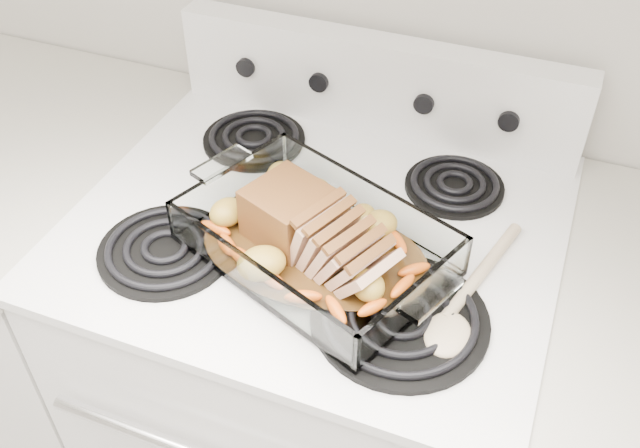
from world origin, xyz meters
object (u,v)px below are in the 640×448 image
(counter_left, at_px, (53,300))
(pork_roast, at_px, (306,229))
(baking_dish, at_px, (315,246))
(electric_range, at_px, (318,383))

(counter_left, bearing_deg, pork_roast, -7.45)
(counter_left, relative_size, pork_roast, 3.75)
(counter_left, distance_m, baking_dish, 0.86)
(counter_left, bearing_deg, baking_dish, -7.29)
(counter_left, distance_m, pork_roast, 0.87)
(pork_roast, bearing_deg, electric_range, 95.11)
(electric_range, distance_m, pork_roast, 0.52)
(baking_dish, distance_m, pork_roast, 0.03)
(electric_range, bearing_deg, counter_left, -179.90)
(counter_left, height_order, baking_dish, baking_dish)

